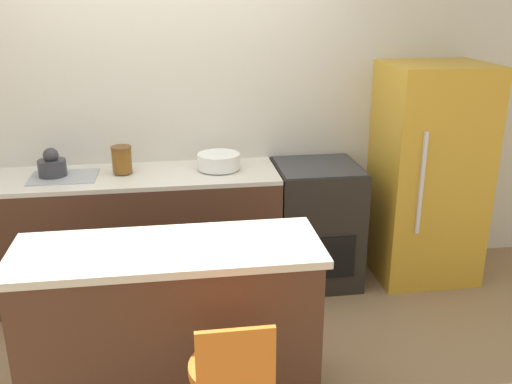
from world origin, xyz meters
name	(u,v)px	position (x,y,z in m)	size (l,w,h in m)	color
ground_plane	(175,310)	(0.00, 0.00, 0.00)	(14.00, 14.00, 0.00)	#8E704C
wall_back	(165,107)	(0.00, 0.65, 1.30)	(8.00, 0.06, 2.60)	beige
back_counter	(126,235)	(-0.32, 0.32, 0.45)	(2.16, 0.60, 0.91)	#4C2D1E
kitchen_island	(172,325)	(-0.01, -0.91, 0.45)	(1.54, 0.56, 0.90)	#4C2D1E
oven_range	(316,224)	(1.07, 0.32, 0.45)	(0.61, 0.61, 0.91)	black
refrigerator	(428,174)	(1.91, 0.30, 0.81)	(0.73, 0.66, 1.62)	gold
kettle	(52,165)	(-0.78, 0.35, 0.98)	(0.19, 0.19, 0.19)	#333338
mixing_bowl	(219,161)	(0.35, 0.35, 0.96)	(0.30, 0.30, 0.11)	white
canister_jar	(122,159)	(-0.31, 0.35, 1.00)	(0.14, 0.14, 0.19)	brown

